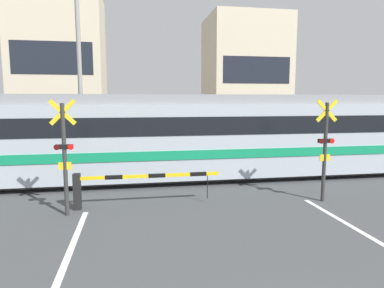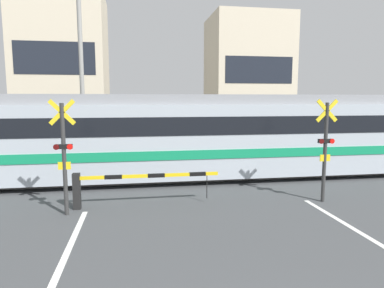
# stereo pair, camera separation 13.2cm
# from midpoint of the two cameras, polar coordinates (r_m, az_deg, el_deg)

# --- Properties ---
(rail_track_near) EXTENTS (50.00, 0.10, 0.08)m
(rail_track_near) POSITION_cam_midpoint_polar(r_m,az_deg,el_deg) (12.82, -0.56, -6.25)
(rail_track_near) COLOR gray
(rail_track_near) RESTS_ON ground_plane
(rail_track_far) EXTENTS (50.00, 0.10, 0.08)m
(rail_track_far) POSITION_cam_midpoint_polar(r_m,az_deg,el_deg) (14.20, -1.44, -4.89)
(rail_track_far) COLOR gray
(rail_track_far) RESTS_ON ground_plane
(commuter_train) EXTENTS (20.93, 2.97, 3.25)m
(commuter_train) POSITION_cam_midpoint_polar(r_m,az_deg,el_deg) (13.13, -5.37, 1.58)
(commuter_train) COLOR #ADB7C1
(commuter_train) RESTS_ON ground_plane
(crossing_barrier_near) EXTENTS (4.16, 0.20, 1.03)m
(crossing_barrier_near) POSITION_cam_midpoint_polar(r_m,az_deg,el_deg) (10.03, -11.82, -6.34)
(crossing_barrier_near) COLOR black
(crossing_barrier_near) RESTS_ON ground_plane
(crossing_barrier_far) EXTENTS (4.16, 0.20, 1.03)m
(crossing_barrier_far) POSITION_cam_midpoint_polar(r_m,az_deg,el_deg) (16.30, 5.94, -0.92)
(crossing_barrier_far) COLOR black
(crossing_barrier_far) RESTS_ON ground_plane
(crossing_signal_left) EXTENTS (0.68, 0.15, 3.09)m
(crossing_signal_left) POSITION_cam_midpoint_polar(r_m,az_deg,el_deg) (9.55, -20.20, -1.30)
(crossing_signal_left) COLOR #333333
(crossing_signal_left) RESTS_ON ground_plane
(crossing_signal_right) EXTENTS (0.68, 0.15, 3.09)m
(crossing_signal_right) POSITION_cam_midpoint_polar(r_m,az_deg,el_deg) (10.93, 21.65, -0.31)
(crossing_signal_right) COLOR #333333
(crossing_signal_right) RESTS_ON ground_plane
(pedestrian) EXTENTS (0.38, 0.23, 1.78)m
(pedestrian) POSITION_cam_midpoint_polar(r_m,az_deg,el_deg) (19.65, -7.94, 1.41)
(pedestrian) COLOR #23232D
(pedestrian) RESTS_ON ground_plane
(building_left_of_street) EXTENTS (5.94, 5.28, 10.33)m
(building_left_of_street) POSITION_cam_midpoint_polar(r_m,az_deg,el_deg) (26.51, -20.46, 11.52)
(building_left_of_street) COLOR beige
(building_left_of_street) RESTS_ON ground_plane
(building_right_of_street) EXTENTS (5.84, 5.28, 9.32)m
(building_right_of_street) POSITION_cam_midpoint_polar(r_m,az_deg,el_deg) (27.42, 9.31, 10.68)
(building_right_of_street) COLOR beige
(building_right_of_street) RESTS_ON ground_plane
(utility_pole_streetside) EXTENTS (0.22, 0.22, 7.94)m
(utility_pole_streetside) POSITION_cam_midpoint_polar(r_m,az_deg,el_deg) (18.26, -17.67, 9.92)
(utility_pole_streetside) COLOR gray
(utility_pole_streetside) RESTS_ON ground_plane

